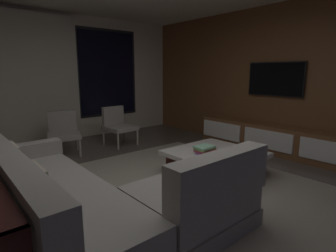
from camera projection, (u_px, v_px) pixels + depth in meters
floor at (160, 198)px, 3.24m from camera, size 9.20×9.20×0.00m
back_wall_with_window at (48, 79)px, 5.63m from camera, size 6.60×0.30×2.70m
media_wall at (291, 79)px, 4.92m from camera, size 0.12×7.80×2.70m
area_rug at (187, 192)px, 3.38m from camera, size 3.20×3.80×0.01m
sectional_couch at (91, 201)px, 2.54m from camera, size 1.98×2.50×0.82m
coffee_table at (215, 163)px, 3.92m from camera, size 1.16×1.16×0.36m
book_stack_on_coffee_table at (205, 150)px, 3.76m from camera, size 0.29×0.22×0.12m
accent_chair_near_window at (118, 124)px, 5.59m from camera, size 0.59×0.61×0.78m
accent_chair_by_curtain at (63, 130)px, 4.94m from camera, size 0.68×0.69×0.78m
media_console at (276, 140)px, 4.99m from camera, size 0.46×3.10×0.52m
mounted_tv at (275, 79)px, 5.04m from camera, size 0.05×1.08×0.63m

